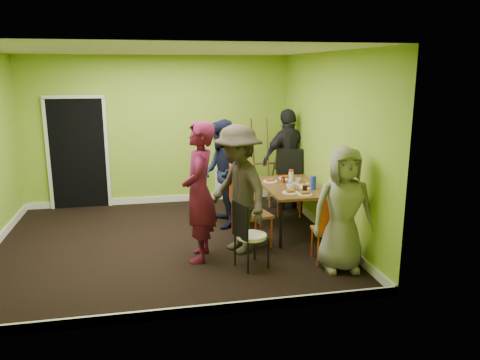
# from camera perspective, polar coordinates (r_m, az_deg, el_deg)

# --- Properties ---
(ground) EXTENTS (5.00, 5.00, 0.00)m
(ground) POSITION_cam_1_polar(r_m,az_deg,el_deg) (7.18, -8.77, -7.54)
(ground) COLOR black
(ground) RESTS_ON ground
(room_walls) EXTENTS (5.04, 4.54, 2.82)m
(room_walls) POSITION_cam_1_polar(r_m,az_deg,el_deg) (6.94, -9.27, 0.22)
(room_walls) COLOR #89BB30
(room_walls) RESTS_ON ground
(dining_table) EXTENTS (0.90, 1.50, 0.75)m
(dining_table) POSITION_cam_1_polar(r_m,az_deg,el_deg) (7.44, 6.44, -1.10)
(dining_table) COLOR black
(dining_table) RESTS_ON ground
(chair_left_far) EXTENTS (0.48, 0.48, 1.08)m
(chair_left_far) POSITION_cam_1_polar(r_m,az_deg,el_deg) (7.62, -0.33, -1.38)
(chair_left_far) COLOR #E04A15
(chair_left_far) RESTS_ON ground
(chair_left_near) EXTENTS (0.50, 0.50, 1.01)m
(chair_left_near) POSITION_cam_1_polar(r_m,az_deg,el_deg) (6.78, 1.23, -3.58)
(chair_left_near) COLOR #E04A15
(chair_left_near) RESTS_ON ground
(chair_back_end) EXTENTS (0.59, 0.65, 1.15)m
(chair_back_end) POSITION_cam_1_polar(r_m,az_deg,el_deg) (8.46, 6.03, 1.47)
(chair_back_end) COLOR #E04A15
(chair_back_end) RESTS_ON ground
(chair_front_end) EXTENTS (0.42, 0.42, 0.93)m
(chair_front_end) POSITION_cam_1_polar(r_m,az_deg,el_deg) (6.33, 10.83, -5.54)
(chair_front_end) COLOR #E04A15
(chair_front_end) RESTS_ON ground
(chair_bentwood) EXTENTS (0.46, 0.45, 0.90)m
(chair_bentwood) POSITION_cam_1_polar(r_m,az_deg,el_deg) (6.07, 0.92, -6.34)
(chair_bentwood) COLOR black
(chair_bentwood) RESTS_ON ground
(easel) EXTENTS (0.67, 0.63, 1.68)m
(easel) POSITION_cam_1_polar(r_m,az_deg,el_deg) (8.92, 3.15, 2.27)
(easel) COLOR brown
(easel) RESTS_ON ground
(plate_near_left) EXTENTS (0.24, 0.24, 0.01)m
(plate_near_left) POSITION_cam_1_polar(r_m,az_deg,el_deg) (7.65, 3.70, -0.17)
(plate_near_left) COLOR white
(plate_near_left) RESTS_ON dining_table
(plate_near_right) EXTENTS (0.25, 0.25, 0.01)m
(plate_near_right) POSITION_cam_1_polar(r_m,az_deg,el_deg) (6.99, 6.17, -1.53)
(plate_near_right) COLOR white
(plate_near_right) RESTS_ON dining_table
(plate_far_back) EXTENTS (0.24, 0.24, 0.01)m
(plate_far_back) POSITION_cam_1_polar(r_m,az_deg,el_deg) (7.90, 5.60, 0.23)
(plate_far_back) COLOR white
(plate_far_back) RESTS_ON dining_table
(plate_far_front) EXTENTS (0.22, 0.22, 0.01)m
(plate_far_front) POSITION_cam_1_polar(r_m,az_deg,el_deg) (6.92, 7.94, -1.74)
(plate_far_front) COLOR white
(plate_far_front) RESTS_ON dining_table
(plate_wall_back) EXTENTS (0.25, 0.25, 0.01)m
(plate_wall_back) POSITION_cam_1_polar(r_m,az_deg,el_deg) (7.58, 7.49, -0.40)
(plate_wall_back) COLOR white
(plate_wall_back) RESTS_ON dining_table
(plate_wall_front) EXTENTS (0.25, 0.25, 0.01)m
(plate_wall_front) POSITION_cam_1_polar(r_m,az_deg,el_deg) (7.34, 8.22, -0.87)
(plate_wall_front) COLOR white
(plate_wall_front) RESTS_ON dining_table
(thermos) EXTENTS (0.07, 0.07, 0.21)m
(thermos) POSITION_cam_1_polar(r_m,az_deg,el_deg) (7.49, 6.24, 0.26)
(thermos) COLOR white
(thermos) RESTS_ON dining_table
(blue_bottle) EXTENTS (0.08, 0.08, 0.21)m
(blue_bottle) POSITION_cam_1_polar(r_m,az_deg,el_deg) (7.22, 8.94, -0.32)
(blue_bottle) COLOR blue
(blue_bottle) RESTS_ON dining_table
(orange_bottle) EXTENTS (0.03, 0.03, 0.09)m
(orange_bottle) POSITION_cam_1_polar(r_m,az_deg,el_deg) (7.55, 5.21, -0.09)
(orange_bottle) COLOR #E04A15
(orange_bottle) RESTS_ON dining_table
(glass_mid) EXTENTS (0.06, 0.06, 0.09)m
(glass_mid) POSITION_cam_1_polar(r_m,az_deg,el_deg) (7.61, 5.26, 0.02)
(glass_mid) COLOR black
(glass_mid) RESTS_ON dining_table
(glass_back) EXTENTS (0.06, 0.06, 0.09)m
(glass_back) POSITION_cam_1_polar(r_m,az_deg,el_deg) (7.82, 6.08, 0.35)
(glass_back) COLOR black
(glass_back) RESTS_ON dining_table
(glass_front) EXTENTS (0.07, 0.07, 0.10)m
(glass_front) POSITION_cam_1_polar(r_m,az_deg,el_deg) (7.06, 7.90, -1.06)
(glass_front) COLOR black
(glass_front) RESTS_ON dining_table
(cup_a) EXTENTS (0.13, 0.13, 0.11)m
(cup_a) POSITION_cam_1_polar(r_m,az_deg,el_deg) (7.15, 6.23, -0.80)
(cup_a) COLOR white
(cup_a) RESTS_ON dining_table
(cup_b) EXTENTS (0.10, 0.10, 0.09)m
(cup_b) POSITION_cam_1_polar(r_m,az_deg,el_deg) (7.54, 7.09, -0.13)
(cup_b) COLOR white
(cup_b) RESTS_ON dining_table
(person_standing) EXTENTS (0.59, 0.77, 1.89)m
(person_standing) POSITION_cam_1_polar(r_m,az_deg,el_deg) (6.26, -4.99, -1.49)
(person_standing) COLOR #530E2B
(person_standing) RESTS_ON ground
(person_left_far) EXTENTS (0.69, 0.87, 1.76)m
(person_left_far) POSITION_cam_1_polar(r_m,az_deg,el_deg) (7.62, -2.25, 0.76)
(person_left_far) COLOR black
(person_left_far) RESTS_ON ground
(person_left_near) EXTENTS (1.07, 1.34, 1.82)m
(person_left_near) POSITION_cam_1_polar(r_m,az_deg,el_deg) (6.52, -0.24, -1.16)
(person_left_near) COLOR #302A20
(person_left_near) RESTS_ON ground
(person_back_end) EXTENTS (1.17, 0.77, 1.85)m
(person_back_end) POSITION_cam_1_polar(r_m,az_deg,el_deg) (8.66, 5.91, 2.53)
(person_back_end) COLOR black
(person_back_end) RESTS_ON ground
(person_front_end) EXTENTS (0.84, 0.59, 1.62)m
(person_front_end) POSITION_cam_1_polar(r_m,az_deg,el_deg) (6.08, 12.46, -3.53)
(person_front_end) COLOR gray
(person_front_end) RESTS_ON ground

